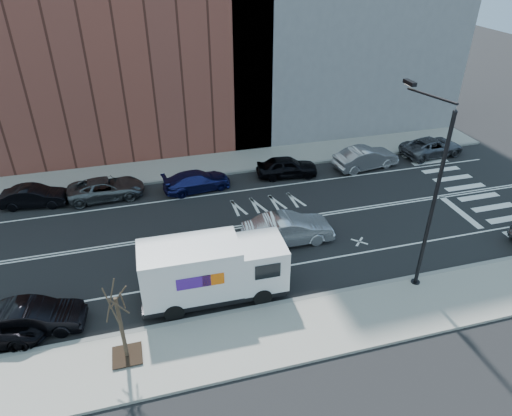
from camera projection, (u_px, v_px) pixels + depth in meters
ground at (243, 226)px, 27.32m from camera, size 120.00×120.00×0.00m
sidewalk_near at (292, 331)px, 20.02m from camera, size 44.00×3.60×0.15m
sidewalk_far at (215, 164)px, 34.55m from camera, size 44.00×3.60×0.15m
curb_near at (279, 304)px, 21.50m from camera, size 44.00×0.25×0.17m
curb_far at (220, 174)px, 33.06m from camera, size 44.00×0.25×0.17m
crosswalk at (472, 192)px, 30.95m from camera, size 3.00×14.00×0.01m
road_markings at (243, 226)px, 27.32m from camera, size 40.00×8.60×0.01m
streetlight at (429, 191)px, 20.58m from camera, size 0.44×4.02×9.34m
street_tree at (123, 334)px, 18.05m from camera, size 1.20×1.20×3.75m
fedex_van at (212, 270)px, 21.20m from camera, size 6.91×2.57×3.14m
far_parked_b at (34, 196)px, 29.09m from camera, size 4.24×1.96×1.34m
far_parked_c at (106, 188)px, 29.97m from camera, size 4.96×2.43×1.35m
far_parked_d at (197, 181)px, 30.93m from camera, size 4.79×2.46×1.33m
far_parked_e at (287, 167)px, 32.62m from camera, size 4.51×2.24×1.48m
far_parked_f at (366, 158)px, 33.75m from camera, size 5.07×2.34×1.61m
far_parked_g at (432, 147)px, 35.76m from camera, size 5.27×2.84×1.40m
driving_sedan at (288, 229)px, 25.55m from camera, size 5.07×1.81×1.66m
near_parked_rear_a at (33, 317)px, 19.86m from camera, size 4.46×1.98×1.42m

